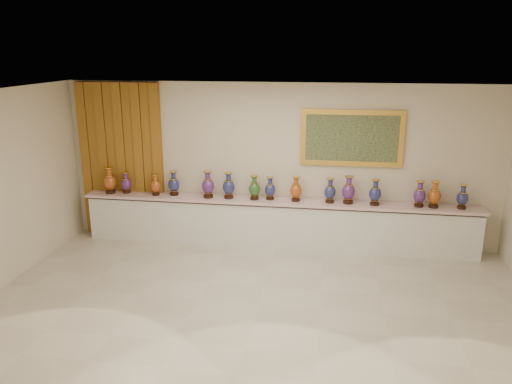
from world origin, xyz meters
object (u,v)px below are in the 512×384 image
counter (277,224)px  vase_2 (156,186)px  vase_0 (110,182)px  vase_1 (126,184)px

counter → vase_2: bearing=-178.9°
counter → vase_0: size_ratio=14.31×
vase_0 → vase_2: 0.91m
counter → vase_0: vase_0 is taller
vase_1 → vase_2: (0.60, -0.05, -0.00)m
vase_1 → vase_2: vase_1 is taller
counter → vase_0: (-3.21, -0.05, 0.69)m
vase_0 → vase_2: vase_0 is taller
vase_0 → vase_2: size_ratio=1.25×
counter → vase_2: (-2.30, -0.05, 0.65)m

